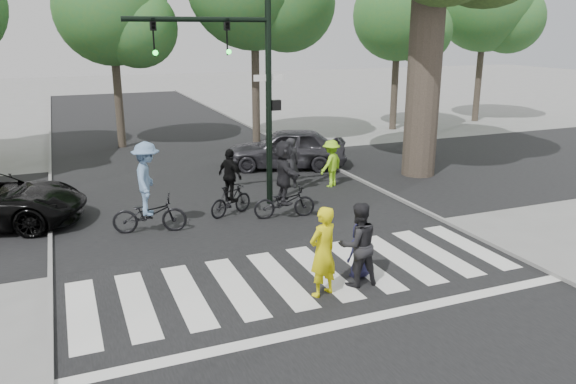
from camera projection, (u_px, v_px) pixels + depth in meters
name	position (u px, v px, depth m)	size (l,w,h in m)	color
ground	(321.00, 295.00, 11.28)	(120.00, 120.00, 0.00)	gray
road_stem	(245.00, 220.00, 15.73)	(10.00, 70.00, 0.01)	black
road_cross	(216.00, 192.00, 18.39)	(70.00, 10.00, 0.01)	black
curb_left	(50.00, 243.00, 13.88)	(0.10, 70.00, 0.10)	gray
curb_right	(398.00, 199.00, 17.55)	(0.10, 70.00, 0.10)	gray
crosswalk	(308.00, 281.00, 11.87)	(10.00, 3.85, 0.01)	silver
traffic_signal	(240.00, 75.00, 15.84)	(4.45, 0.29, 6.00)	black
bg_tree_2	(118.00, 14.00, 23.81)	(5.04, 4.80, 8.40)	brown
bg_tree_4	(404.00, 19.00, 28.49)	(4.83, 4.60, 8.15)	brown
bg_tree_5	(492.00, 7.00, 30.99)	(5.67, 5.40, 9.30)	brown
pedestrian_woman	(323.00, 252.00, 11.03)	(0.68, 0.45, 1.86)	yellow
pedestrian_child	(360.00, 250.00, 11.95)	(0.60, 0.39, 1.23)	#1D1D3F
pedestrian_adult	(358.00, 244.00, 11.52)	(0.87, 0.68, 1.78)	black
cyclist_left	(148.00, 194.00, 14.50)	(2.01, 1.37, 2.41)	black
cyclist_mid	(231.00, 188.00, 15.92)	(1.52, 1.00, 1.94)	black
cyclist_right	(284.00, 184.00, 15.66)	(1.83, 1.70, 2.23)	black
car_grey	(286.00, 148.00, 21.44)	(1.83, 4.54, 1.55)	#313036
bystander_hivis	(331.00, 163.00, 18.89)	(1.03, 0.59, 1.60)	#9BEB20
bystander_dark	(290.00, 163.00, 18.62)	(0.63, 0.41, 1.73)	black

